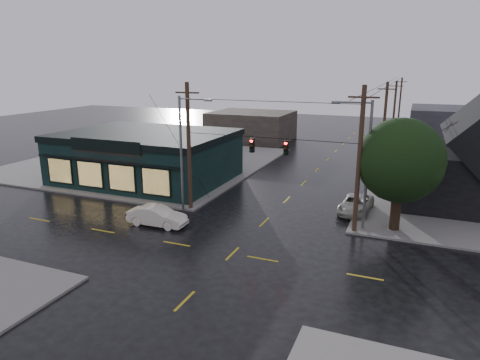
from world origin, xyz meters
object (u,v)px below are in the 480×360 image
at_px(suv_silver, 356,204).
at_px(utility_pole_ne, 354,232).
at_px(utility_pole_nw, 191,209).
at_px(corner_tree, 400,161).
at_px(sedan_cream, 157,216).

bearing_deg(suv_silver, utility_pole_ne, -79.45).
relative_size(utility_pole_nw, utility_pole_ne, 1.00).
bearing_deg(utility_pole_ne, utility_pole_nw, 180.00).
height_order(utility_pole_nw, utility_pole_ne, same).
distance_m(utility_pole_nw, utility_pole_ne, 13.00).
bearing_deg(utility_pole_nw, suv_silver, 19.28).
bearing_deg(utility_pole_ne, suv_silver, 96.52).
relative_size(corner_tree, utility_pole_nw, 0.78).
xyz_separation_m(corner_tree, utility_pole_nw, (-15.57, -1.35, -5.08)).
height_order(utility_pole_nw, suv_silver, utility_pole_nw).
distance_m(corner_tree, sedan_cream, 17.51).
bearing_deg(suv_silver, corner_tree, -40.60).
height_order(corner_tree, suv_silver, corner_tree).
bearing_deg(corner_tree, sedan_cream, -161.26).
bearing_deg(sedan_cream, suv_silver, -58.62).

